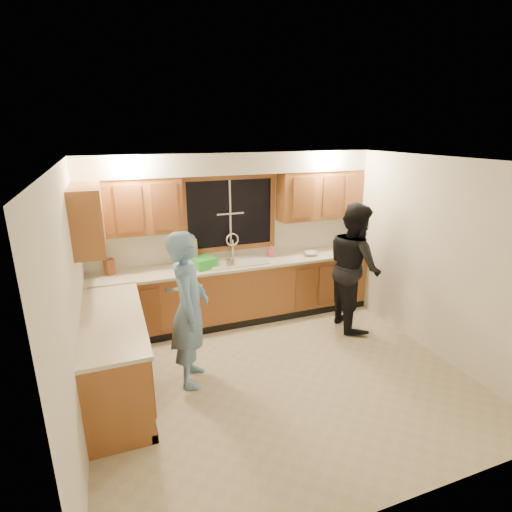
{
  "coord_description": "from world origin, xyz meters",
  "views": [
    {
      "loc": [
        -1.71,
        -3.75,
        2.79
      ],
      "look_at": [
        -0.05,
        0.65,
        1.31
      ],
      "focal_mm": 28.0,
      "sensor_mm": 36.0,
      "label": 1
    }
  ],
  "objects_px": {
    "man": "(189,310)",
    "dish_crate": "(203,263)",
    "sink": "(237,266)",
    "stove": "(117,386)",
    "woman": "(354,266)",
    "soap_bottle": "(271,251)",
    "knife_block": "(110,267)",
    "dishwasher": "(182,303)",
    "bowl": "(311,254)"
  },
  "relations": [
    {
      "from": "man",
      "to": "dish_crate",
      "type": "distance_m",
      "value": 1.35
    },
    {
      "from": "sink",
      "to": "dish_crate",
      "type": "bearing_deg",
      "value": -174.52
    },
    {
      "from": "stove",
      "to": "dish_crate",
      "type": "relative_size",
      "value": 2.91
    },
    {
      "from": "woman",
      "to": "soap_bottle",
      "type": "relative_size",
      "value": 10.73
    },
    {
      "from": "knife_block",
      "to": "sink",
      "type": "bearing_deg",
      "value": -33.26
    },
    {
      "from": "sink",
      "to": "dishwasher",
      "type": "distance_m",
      "value": 0.96
    },
    {
      "from": "man",
      "to": "soap_bottle",
      "type": "relative_size",
      "value": 10.43
    },
    {
      "from": "dishwasher",
      "to": "man",
      "type": "distance_m",
      "value": 1.4
    },
    {
      "from": "bowl",
      "to": "soap_bottle",
      "type": "bearing_deg",
      "value": 163.09
    },
    {
      "from": "sink",
      "to": "soap_bottle",
      "type": "relative_size",
      "value": 5.01
    },
    {
      "from": "woman",
      "to": "dish_crate",
      "type": "bearing_deg",
      "value": 79.29
    },
    {
      "from": "dishwasher",
      "to": "stove",
      "type": "bearing_deg",
      "value": -117.69
    },
    {
      "from": "man",
      "to": "knife_block",
      "type": "bearing_deg",
      "value": 45.0
    },
    {
      "from": "stove",
      "to": "dish_crate",
      "type": "height_order",
      "value": "dish_crate"
    },
    {
      "from": "man",
      "to": "knife_block",
      "type": "xyz_separation_m",
      "value": [
        -0.79,
        1.43,
        0.13
      ]
    },
    {
      "from": "man",
      "to": "bowl",
      "type": "xyz_separation_m",
      "value": [
        2.18,
        1.24,
        0.05
      ]
    },
    {
      "from": "stove",
      "to": "soap_bottle",
      "type": "relative_size",
      "value": 5.25
    },
    {
      "from": "woman",
      "to": "dish_crate",
      "type": "height_order",
      "value": "woman"
    },
    {
      "from": "sink",
      "to": "man",
      "type": "height_order",
      "value": "man"
    },
    {
      "from": "dish_crate",
      "to": "bowl",
      "type": "height_order",
      "value": "dish_crate"
    },
    {
      "from": "dishwasher",
      "to": "woman",
      "type": "distance_m",
      "value": 2.55
    },
    {
      "from": "sink",
      "to": "bowl",
      "type": "xyz_separation_m",
      "value": [
        1.2,
        -0.08,
        0.08
      ]
    },
    {
      "from": "knife_block",
      "to": "bowl",
      "type": "bearing_deg",
      "value": -33.25
    },
    {
      "from": "stove",
      "to": "dish_crate",
      "type": "xyz_separation_m",
      "value": [
        1.29,
        1.78,
        0.54
      ]
    },
    {
      "from": "dish_crate",
      "to": "soap_bottle",
      "type": "xyz_separation_m",
      "value": [
        1.11,
        0.16,
        0.01
      ]
    },
    {
      "from": "dish_crate",
      "to": "man",
      "type": "bearing_deg",
      "value": -110.09
    },
    {
      "from": "dishwasher",
      "to": "knife_block",
      "type": "distance_m",
      "value": 1.11
    },
    {
      "from": "sink",
      "to": "man",
      "type": "bearing_deg",
      "value": -126.59
    },
    {
      "from": "stove",
      "to": "woman",
      "type": "relative_size",
      "value": 0.49
    },
    {
      "from": "stove",
      "to": "dish_crate",
      "type": "bearing_deg",
      "value": 54.09
    },
    {
      "from": "sink",
      "to": "bowl",
      "type": "relative_size",
      "value": 4.0
    },
    {
      "from": "knife_block",
      "to": "dish_crate",
      "type": "distance_m",
      "value": 1.26
    },
    {
      "from": "dish_crate",
      "to": "knife_block",
      "type": "bearing_deg",
      "value": 172.51
    },
    {
      "from": "soap_bottle",
      "to": "woman",
      "type": "bearing_deg",
      "value": -43.11
    },
    {
      "from": "sink",
      "to": "stove",
      "type": "relative_size",
      "value": 0.96
    },
    {
      "from": "woman",
      "to": "bowl",
      "type": "height_order",
      "value": "woman"
    },
    {
      "from": "stove",
      "to": "dish_crate",
      "type": "distance_m",
      "value": 2.26
    },
    {
      "from": "man",
      "to": "woman",
      "type": "bearing_deg",
      "value": -61.44
    },
    {
      "from": "sink",
      "to": "soap_bottle",
      "type": "bearing_deg",
      "value": 10.29
    },
    {
      "from": "knife_block",
      "to": "bowl",
      "type": "distance_m",
      "value": 2.97
    },
    {
      "from": "dishwasher",
      "to": "woman",
      "type": "height_order",
      "value": "woman"
    },
    {
      "from": "woman",
      "to": "dishwasher",
      "type": "bearing_deg",
      "value": 81.09
    },
    {
      "from": "man",
      "to": "soap_bottle",
      "type": "bearing_deg",
      "value": -31.55
    },
    {
      "from": "man",
      "to": "soap_bottle",
      "type": "xyz_separation_m",
      "value": [
        1.57,
        1.43,
        0.11
      ]
    },
    {
      "from": "dishwasher",
      "to": "knife_block",
      "type": "relative_size",
      "value": 3.83
    },
    {
      "from": "knife_block",
      "to": "stove",
      "type": "bearing_deg",
      "value": -120.52
    },
    {
      "from": "bowl",
      "to": "stove",
      "type": "bearing_deg",
      "value": -149.8
    },
    {
      "from": "stove",
      "to": "man",
      "type": "height_order",
      "value": "man"
    },
    {
      "from": "man",
      "to": "dish_crate",
      "type": "relative_size",
      "value": 5.79
    },
    {
      "from": "soap_bottle",
      "to": "stove",
      "type": "bearing_deg",
      "value": -141.07
    }
  ]
}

